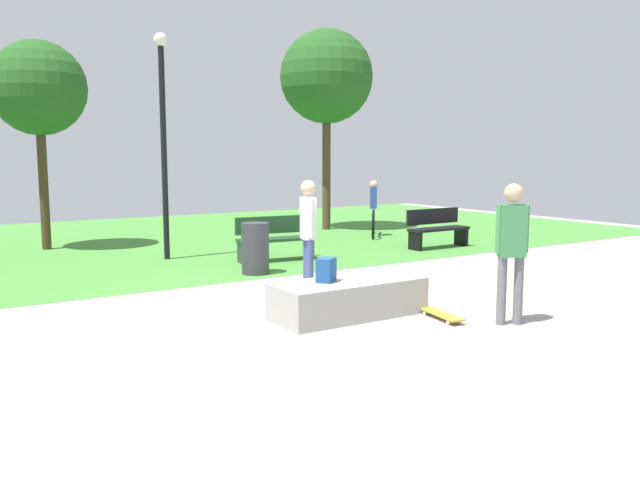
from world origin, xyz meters
name	(u,v)px	position (x,y,z in m)	size (l,w,h in m)	color
ground_plane	(306,296)	(0.00, 0.00, 0.00)	(28.00, 28.00, 0.00)	#9E9993
grass_lawn	(145,241)	(0.00, 7.81, 0.00)	(26.60, 12.39, 0.01)	#478C38
concrete_ledge	(348,298)	(-0.19, -1.41, 0.25)	(2.10, 0.87, 0.49)	#A8A59E
backpack_on_ledge	(326,270)	(-0.49, -1.31, 0.65)	(0.28, 0.20, 0.32)	#1E4C8C
skater_performing_trick	(512,242)	(1.31, -2.88, 1.08)	(0.39, 0.33, 1.82)	slate
skater_watching	(308,227)	(0.12, 0.13, 1.05)	(0.30, 0.41, 1.79)	#3F5184
skateboard_by_ledge	(441,314)	(0.76, -2.21, 0.06)	(0.33, 0.82, 0.08)	gold
park_bench_far_left	(437,227)	(5.38, 2.87, 0.48)	(1.61, 0.49, 0.91)	black
park_bench_by_oak	(275,237)	(1.26, 3.27, 0.48)	(1.64, 0.66, 0.91)	#1E4223
tree_broad_elm	(38,89)	(-2.39, 7.55, 3.63)	(2.12, 2.12, 4.72)	#42301E
tree_slender_maple	(327,78)	(5.29, 7.44, 4.35)	(2.65, 2.65, 5.70)	#4C3823
lamp_post	(163,125)	(-0.55, 4.66, 2.77)	(0.28, 0.28, 4.61)	black
trash_bin	(255,248)	(0.22, 2.12, 0.47)	(0.51, 0.51, 0.95)	#333338
cyclist_on_bicycle	(373,213)	(5.46, 5.42, 0.63)	(1.17, 1.47, 1.52)	black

